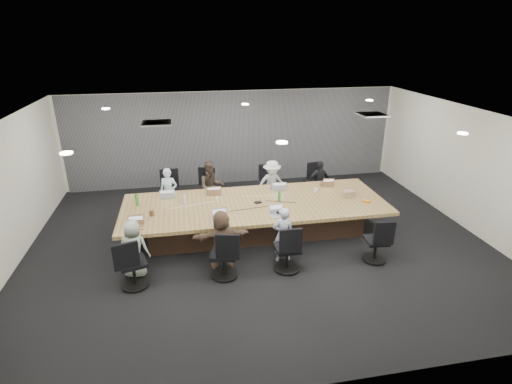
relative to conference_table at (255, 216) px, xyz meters
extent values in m
cube|color=black|center=(0.00, -0.50, -0.40)|extent=(10.00, 8.00, 0.00)
cube|color=white|center=(0.00, -0.50, 2.40)|extent=(10.00, 8.00, 0.00)
cube|color=silver|center=(0.00, 3.50, 1.00)|extent=(10.00, 0.00, 2.80)
cube|color=silver|center=(0.00, -4.50, 1.00)|extent=(10.00, 0.00, 2.80)
cube|color=silver|center=(-5.00, -0.50, 1.00)|extent=(0.00, 8.00, 2.80)
cube|color=silver|center=(5.00, -0.50, 1.00)|extent=(0.00, 8.00, 2.80)
cube|color=slate|center=(0.00, 3.42, 1.00)|extent=(9.80, 0.04, 2.80)
cube|color=#402A1F|center=(0.00, 0.00, -0.07)|extent=(4.80, 1.40, 0.66)
cube|color=#A3834C|center=(0.00, 0.00, 0.30)|extent=(6.00, 2.20, 0.08)
imported|color=silver|center=(-1.97, 1.35, 0.21)|extent=(0.50, 0.38, 1.23)
cube|color=#B2B2B7|center=(-1.97, 0.80, 0.35)|extent=(0.36, 0.25, 0.02)
imported|color=#362D26|center=(-0.89, 1.35, 0.28)|extent=(0.72, 0.59, 1.36)
cube|color=#8C6647|center=(-0.89, 0.80, 0.35)|extent=(0.36, 0.26, 0.02)
imported|color=silver|center=(0.70, 1.35, 0.24)|extent=(0.86, 0.52, 1.29)
cube|color=#B2B2B7|center=(0.70, 0.80, 0.35)|extent=(0.39, 0.30, 0.02)
imported|color=black|center=(1.99, 1.35, 0.20)|extent=(0.76, 0.45, 1.20)
cube|color=#8C6647|center=(1.99, 0.80, 0.35)|extent=(0.30, 0.22, 0.02)
imported|color=#96A393|center=(-2.59, -1.35, 0.18)|extent=(0.64, 0.50, 1.17)
cube|color=#8C6647|center=(-2.59, -0.80, 0.35)|extent=(0.32, 0.23, 0.02)
imported|color=brown|center=(-0.92, -1.35, 0.21)|extent=(1.15, 0.41, 1.22)
cube|color=#B2B2B7|center=(-0.92, -0.80, 0.35)|extent=(0.37, 0.29, 0.02)
imported|color=#AAB0CA|center=(0.32, -1.35, 0.19)|extent=(0.44, 0.29, 1.19)
cube|color=#B2B2B7|center=(0.32, -0.80, 0.35)|extent=(0.31, 0.23, 0.02)
cylinder|color=#2D7D2F|center=(-2.65, 0.37, 0.47)|extent=(0.10, 0.10, 0.27)
cylinder|color=#2D7D2F|center=(0.57, 0.00, 0.45)|extent=(0.07, 0.07, 0.23)
cylinder|color=silver|center=(-1.59, 0.27, 0.44)|extent=(0.08, 0.08, 0.20)
cylinder|color=white|center=(-0.85, 0.25, 0.39)|extent=(0.10, 0.10, 0.10)
cylinder|color=white|center=(1.58, 0.37, 0.39)|extent=(0.09, 0.09, 0.11)
cylinder|color=brown|center=(-2.30, -0.26, 0.40)|extent=(0.11, 0.11, 0.12)
cube|color=black|center=(-0.88, -0.35, 0.35)|extent=(0.16, 0.11, 0.03)
cube|color=black|center=(0.06, -0.01, 0.35)|extent=(0.17, 0.13, 0.03)
cube|color=black|center=(0.37, -0.67, 0.37)|extent=(0.16, 0.09, 0.06)
cube|color=tan|center=(2.24, -0.06, 0.41)|extent=(0.28, 0.18, 0.15)
cube|color=orange|center=(2.53, -0.43, 0.36)|extent=(0.19, 0.20, 0.04)
camera|label=1|loc=(-1.54, -8.25, 4.00)|focal=28.00mm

